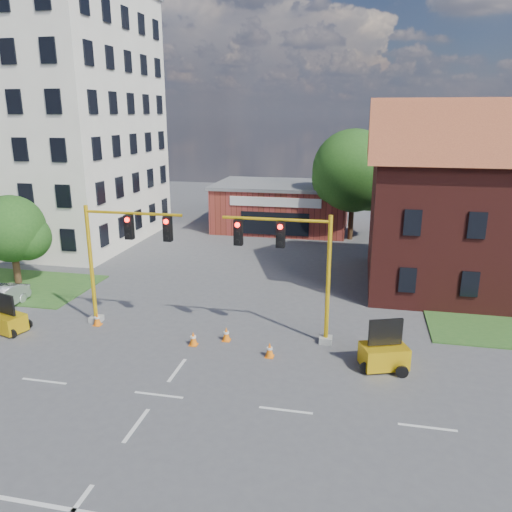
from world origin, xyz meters
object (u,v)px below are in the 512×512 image
Objects in this scene: signal_mast_east at (293,262)px; trailer_west at (8,321)px; trailer_east at (384,354)px; signal_mast_west at (120,252)px; pickup_white at (425,276)px.

trailer_west is at bearing -171.56° from signal_mast_east.
trailer_east reaches higher than trailer_west.
signal_mast_west is 8.71m from signal_mast_east.
trailer_west is 24.00m from pickup_white.
trailer_east is at bearing 172.84° from pickup_white.
trailer_east is (18.24, 0.12, 0.07)m from trailer_west.
signal_mast_east is 3.17× the size of trailer_west.
trailer_west is 0.89× the size of trailer_east.
signal_mast_east is at bearing 149.78° from pickup_white.
signal_mast_west is at bearing 39.34° from trailer_west.
signal_mast_west is 3.17× the size of trailer_west.
signal_mast_west reaches higher than trailer_east.
signal_mast_east reaches higher than pickup_white.
signal_mast_east is 1.19× the size of pickup_white.
signal_mast_east is 5.70m from trailer_east.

